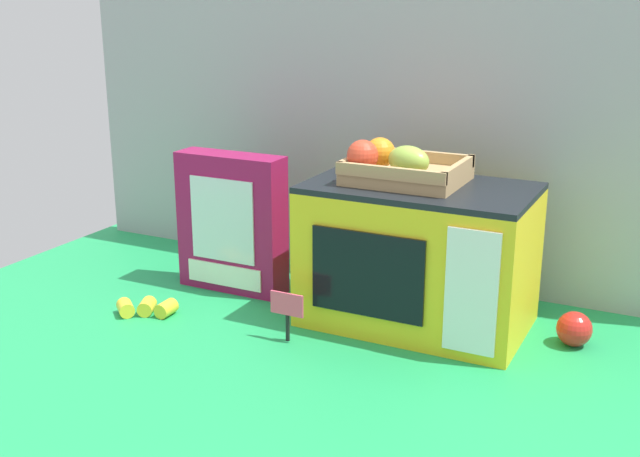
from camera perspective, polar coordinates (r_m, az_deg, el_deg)
The scene contains 8 objects.
ground_plane at distance 1.72m, azimuth 1.59°, elevation -5.54°, with size 1.70×1.70×0.00m, color #219E54.
display_back_panel at distance 1.83m, azimuth 4.83°, elevation 8.48°, with size 1.61×0.03×0.78m, color #A0A3A8.
toy_microwave at distance 1.60m, azimuth 7.07°, elevation -1.93°, with size 0.44×0.27×0.29m.
food_groups_crate at distance 1.56m, azimuth 5.69°, elevation 4.41°, with size 0.22×0.19×0.09m.
cookie_set_box at distance 1.78m, azimuth -6.37°, elevation 0.40°, with size 0.25×0.08×0.31m.
price_sign at distance 1.53m, azimuth -2.39°, elevation -5.83°, with size 0.07×0.01×0.10m.
loose_toy_banana at distance 1.71m, azimuth -12.40°, elevation -5.59°, with size 0.12×0.09×0.03m.
loose_toy_apple at distance 1.60m, azimuth 17.84°, elevation -6.90°, with size 0.07×0.07×0.07m, color red.
Camera 1 is at (0.67, -1.45, 0.66)m, focal length 44.44 mm.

